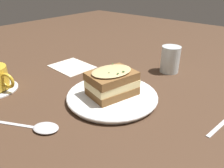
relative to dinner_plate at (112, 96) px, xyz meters
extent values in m
plane|color=#473021|center=(0.01, 0.00, -0.01)|extent=(2.40, 2.40, 0.00)
cylinder|color=white|center=(0.00, 0.00, 0.00)|extent=(0.24, 0.24, 0.02)
torus|color=white|center=(0.00, 0.00, 0.00)|extent=(0.25, 0.25, 0.01)
cube|color=brown|center=(0.00, 0.00, 0.02)|extent=(0.12, 0.14, 0.02)
cube|color=#EFDB93|center=(0.00, 0.00, 0.04)|extent=(0.12, 0.14, 0.02)
cube|color=brown|center=(0.00, 0.00, 0.06)|extent=(0.12, 0.14, 0.02)
ellipsoid|color=#DBBC7F|center=(0.00, 0.00, 0.07)|extent=(0.11, 0.13, 0.01)
cube|color=#2D6028|center=(0.03, -0.01, 0.08)|extent=(0.00, 0.01, 0.00)
cube|color=#2D6028|center=(-0.02, 0.03, 0.08)|extent=(0.01, 0.01, 0.00)
cube|color=#2D6028|center=(0.03, 0.01, 0.08)|extent=(0.01, 0.01, 0.00)
cube|color=#2D6028|center=(0.01, -0.02, 0.08)|extent=(0.00, 0.00, 0.00)
torus|color=gold|center=(-0.25, -0.17, 0.03)|extent=(0.05, 0.03, 0.05)
cylinder|color=silver|center=(0.03, 0.28, 0.04)|extent=(0.06, 0.06, 0.09)
cube|color=silver|center=(0.27, 0.07, -0.01)|extent=(0.02, 0.12, 0.00)
cube|color=silver|center=(-0.10, -0.24, -0.01)|extent=(0.10, 0.06, 0.00)
ellipsoid|color=silver|center=(-0.02, -0.20, 0.00)|extent=(0.07, 0.07, 0.01)
cube|color=silver|center=(-0.27, 0.08, -0.01)|extent=(0.16, 0.13, 0.00)
camera|label=1|loc=(0.34, -0.40, 0.30)|focal=35.00mm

